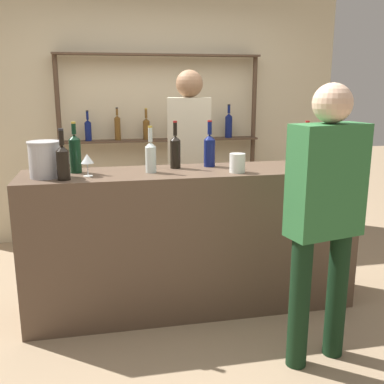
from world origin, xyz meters
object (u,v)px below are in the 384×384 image
(counter_bottle_0, at_px, (209,149))
(counter_bottle_1, at_px, (75,153))
(ice_bucket, at_px, (45,159))
(wine_glass, at_px, (87,159))
(customer_right, at_px, (325,206))
(counter_bottle_2, at_px, (63,161))
(counter_bottle_5, at_px, (306,150))
(server_behind_counter, at_px, (189,151))
(cork_jar, at_px, (237,163))
(counter_bottle_4, at_px, (151,156))
(counter_bottle_3, at_px, (175,151))

(counter_bottle_0, distance_m, counter_bottle_1, 0.98)
(ice_bucket, bearing_deg, counter_bottle_1, 33.70)
(wine_glass, bearing_deg, customer_right, -29.58)
(counter_bottle_2, bearing_deg, counter_bottle_5, 3.74)
(wine_glass, bearing_deg, server_behind_counter, 44.82)
(cork_jar, bearing_deg, customer_right, -65.36)
(counter_bottle_1, bearing_deg, counter_bottle_5, -4.26)
(cork_jar, bearing_deg, ice_bucket, 176.04)
(counter_bottle_4, bearing_deg, cork_jar, -11.35)
(counter_bottle_2, bearing_deg, ice_bucket, 138.52)
(counter_bottle_4, bearing_deg, counter_bottle_5, -1.29)
(ice_bucket, distance_m, server_behind_counter, 1.43)
(wine_glass, bearing_deg, cork_jar, -3.95)
(counter_bottle_2, distance_m, server_behind_counter, 1.41)
(counter_bottle_1, distance_m, customer_right, 1.71)
(counter_bottle_3, bearing_deg, counter_bottle_0, 4.00)
(counter_bottle_2, xyz_separation_m, ice_bucket, (-0.13, 0.11, -0.00))
(counter_bottle_3, height_order, ice_bucket, counter_bottle_3)
(counter_bottle_3, relative_size, customer_right, 0.21)
(counter_bottle_5, relative_size, cork_jar, 2.57)
(counter_bottle_5, bearing_deg, customer_right, -107.13)
(counter_bottle_5, distance_m, server_behind_counter, 1.11)
(counter_bottle_3, relative_size, wine_glass, 2.30)
(wine_glass, distance_m, server_behind_counter, 1.23)
(counter_bottle_2, distance_m, ice_bucket, 0.17)
(counter_bottle_0, distance_m, counter_bottle_2, 1.08)
(counter_bottle_1, bearing_deg, cork_jar, -11.09)
(counter_bottle_2, bearing_deg, counter_bottle_0, 15.36)
(counter_bottle_0, bearing_deg, customer_right, -64.66)
(counter_bottle_2, xyz_separation_m, counter_bottle_5, (1.74, 0.11, 0.00))
(wine_glass, relative_size, customer_right, 0.09)
(cork_jar, xyz_separation_m, server_behind_counter, (-0.16, 0.94, -0.04))
(counter_bottle_3, distance_m, cork_jar, 0.48)
(counter_bottle_3, height_order, customer_right, customer_right)
(counter_bottle_2, height_order, server_behind_counter, server_behind_counter)
(counter_bottle_1, distance_m, server_behind_counter, 1.20)
(counter_bottle_2, xyz_separation_m, server_behind_counter, (1.02, 0.96, -0.10))
(counter_bottle_0, distance_m, server_behind_counter, 0.68)
(wine_glass, bearing_deg, counter_bottle_2, -148.80)
(cork_jar, bearing_deg, counter_bottle_4, 168.65)
(counter_bottle_3, relative_size, cork_jar, 2.59)
(cork_jar, bearing_deg, wine_glass, 176.05)
(counter_bottle_0, distance_m, ice_bucket, 1.18)
(counter_bottle_3, height_order, counter_bottle_4, counter_bottle_3)
(counter_bottle_0, relative_size, server_behind_counter, 0.19)
(counter_bottle_4, bearing_deg, counter_bottle_1, 169.21)
(counter_bottle_3, distance_m, customer_right, 1.20)
(counter_bottle_2, distance_m, counter_bottle_3, 0.83)
(ice_bucket, relative_size, cork_jar, 1.80)
(counter_bottle_4, bearing_deg, server_behind_counter, 61.76)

